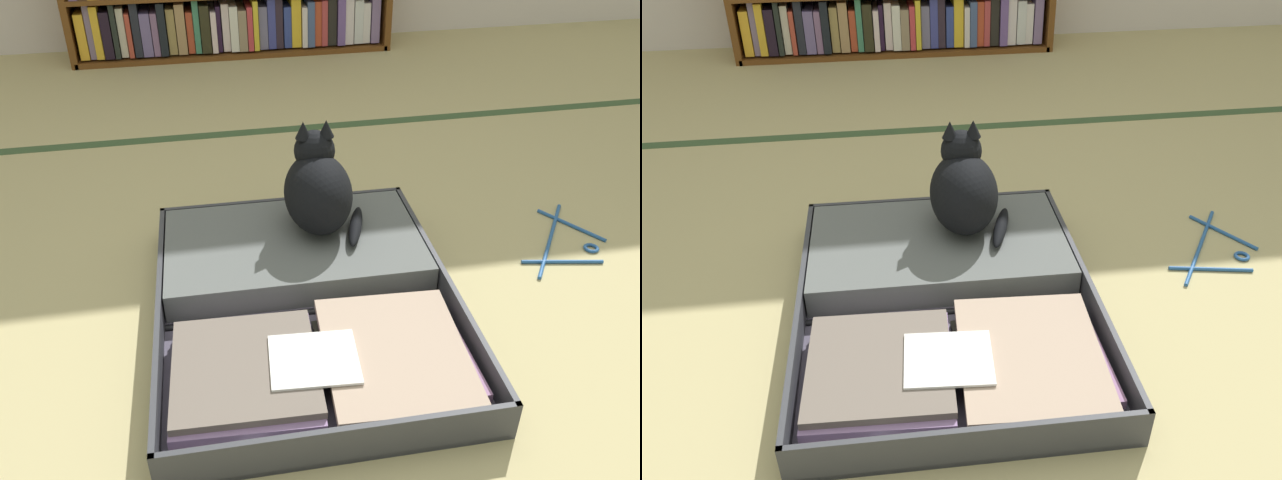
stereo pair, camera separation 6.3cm
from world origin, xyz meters
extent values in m
plane|color=tan|center=(0.00, 0.00, 0.00)|extent=(10.00, 10.00, 0.00)
cube|color=#395230|center=(0.00, 1.29, 0.00)|extent=(4.80, 0.05, 0.00)
cube|color=brown|center=(0.01, 2.25, 0.01)|extent=(1.46, 0.27, 0.02)
cube|color=gold|center=(-0.67, 2.25, 0.14)|extent=(0.04, 0.22, 0.20)
cube|color=slate|center=(-0.63, 2.25, 0.16)|extent=(0.03, 0.22, 0.24)
cube|color=gold|center=(-0.60, 2.25, 0.15)|extent=(0.03, 0.22, 0.23)
cube|color=black|center=(-0.56, 2.24, 0.14)|extent=(0.04, 0.22, 0.21)
cube|color=black|center=(-0.52, 2.24, 0.15)|extent=(0.02, 0.22, 0.24)
cube|color=beige|center=(-0.49, 2.26, 0.14)|extent=(0.03, 0.22, 0.22)
cube|color=#B23F2E|center=(-0.46, 2.24, 0.13)|extent=(0.02, 0.22, 0.20)
cube|color=black|center=(-0.43, 2.24, 0.15)|extent=(0.03, 0.22, 0.24)
cube|color=slate|center=(-0.39, 2.24, 0.13)|extent=(0.04, 0.22, 0.19)
cube|color=slate|center=(-0.35, 2.24, 0.13)|extent=(0.03, 0.22, 0.19)
cube|color=black|center=(-0.31, 2.24, 0.15)|extent=(0.03, 0.22, 0.23)
cube|color=#9A824A|center=(-0.27, 2.25, 0.14)|extent=(0.04, 0.22, 0.20)
cube|color=#A27E54|center=(-0.23, 2.25, 0.15)|extent=(0.04, 0.22, 0.23)
cube|color=#B54127|center=(-0.19, 2.26, 0.13)|extent=(0.03, 0.22, 0.19)
cube|color=#397A5D|center=(-0.16, 2.25, 0.15)|extent=(0.03, 0.22, 0.24)
cube|color=#2A2817|center=(-0.12, 2.24, 0.14)|extent=(0.04, 0.22, 0.21)
cube|color=silver|center=(-0.08, 2.24, 0.13)|extent=(0.02, 0.22, 0.19)
cube|color=#24142F|center=(-0.06, 2.25, 0.14)|extent=(0.02, 0.22, 0.21)
cube|color=silver|center=(-0.03, 2.26, 0.14)|extent=(0.03, 0.22, 0.21)
cube|color=silver|center=(0.01, 2.24, 0.14)|extent=(0.04, 0.22, 0.20)
cube|color=#8C785E|center=(0.05, 2.24, 0.13)|extent=(0.04, 0.22, 0.19)
cube|color=#C0383E|center=(0.09, 2.24, 0.13)|extent=(0.02, 0.22, 0.20)
cube|color=gold|center=(0.11, 2.24, 0.15)|extent=(0.02, 0.22, 0.23)
cube|color=slate|center=(0.15, 2.25, 0.13)|extent=(0.04, 0.22, 0.20)
cube|color=#373C8D|center=(0.19, 2.25, 0.16)|extent=(0.04, 0.22, 0.24)
cube|color=#281E2B|center=(0.22, 2.25, 0.15)|extent=(0.03, 0.22, 0.23)
cube|color=navy|center=(0.26, 2.26, 0.13)|extent=(0.04, 0.22, 0.19)
cube|color=gold|center=(0.31, 2.25, 0.15)|extent=(0.04, 0.22, 0.22)
cube|color=silver|center=(0.34, 2.24, 0.13)|extent=(0.02, 0.22, 0.19)
cube|color=#3F5280|center=(0.37, 2.24, 0.14)|extent=(0.03, 0.22, 0.21)
cube|color=#BA4327|center=(0.41, 2.25, 0.14)|extent=(0.03, 0.22, 0.21)
cube|color=#AD3C3E|center=(0.44, 2.25, 0.14)|extent=(0.03, 0.22, 0.21)
cube|color=black|center=(0.48, 2.25, 0.15)|extent=(0.04, 0.22, 0.23)
cube|color=#664C90|center=(0.52, 2.24, 0.15)|extent=(0.04, 0.22, 0.24)
cube|color=silver|center=(0.56, 2.25, 0.14)|extent=(0.04, 0.22, 0.22)
cube|color=silver|center=(0.61, 2.25, 0.14)|extent=(0.04, 0.22, 0.20)
cube|color=silver|center=(0.65, 2.26, 0.13)|extent=(0.03, 0.22, 0.19)
cube|color=slate|center=(0.69, 2.25, 0.15)|extent=(0.04, 0.22, 0.24)
cube|color=#383A40|center=(0.01, 0.02, 0.01)|extent=(0.68, 0.42, 0.01)
cube|color=#383A40|center=(0.01, -0.18, 0.05)|extent=(0.67, 0.02, 0.09)
cube|color=#383A40|center=(-0.32, 0.03, 0.05)|extent=(0.02, 0.41, 0.09)
cube|color=#383A40|center=(0.34, 0.02, 0.05)|extent=(0.02, 0.41, 0.09)
cube|color=#534D5E|center=(0.01, 0.02, 0.02)|extent=(0.65, 0.40, 0.01)
cube|color=#383A40|center=(0.02, 0.44, 0.01)|extent=(0.68, 0.42, 0.01)
cube|color=#383A40|center=(0.02, 0.64, 0.05)|extent=(0.67, 0.02, 0.09)
cube|color=#383A40|center=(-0.31, 0.44, 0.05)|extent=(0.02, 0.41, 0.09)
cube|color=#383A40|center=(0.35, 0.43, 0.05)|extent=(0.02, 0.41, 0.09)
cube|color=#534D5E|center=(0.02, 0.44, 0.02)|extent=(0.65, 0.40, 0.01)
cylinder|color=black|center=(0.02, 0.23, 0.02)|extent=(0.65, 0.03, 0.02)
cube|color=slate|center=(-0.14, 0.02, 0.03)|extent=(0.30, 0.35, 0.02)
cube|color=#9271A3|center=(-0.14, 0.03, 0.05)|extent=(0.31, 0.34, 0.02)
cube|color=#71655B|center=(-0.14, 0.03, 0.07)|extent=(0.30, 0.31, 0.02)
cube|color=#2C2E22|center=(0.17, 0.03, 0.03)|extent=(0.30, 0.31, 0.02)
cube|color=#9D6F9B|center=(0.18, 0.03, 0.05)|extent=(0.29, 0.30, 0.02)
cube|color=tan|center=(0.16, 0.02, 0.07)|extent=(0.31, 0.37, 0.02)
cube|color=white|center=(-0.01, 0.01, 0.08)|extent=(0.19, 0.17, 0.01)
cube|color=#5B605E|center=(0.02, 0.44, 0.05)|extent=(0.65, 0.39, 0.08)
cylinder|color=black|center=(-0.16, 0.63, 0.05)|extent=(0.02, 0.02, 0.08)
cylinder|color=black|center=(0.21, 0.62, 0.05)|extent=(0.02, 0.02, 0.08)
cube|color=yellow|center=(0.18, -0.17, 0.04)|extent=(0.03, 0.00, 0.03)
cube|color=#2D8A42|center=(-0.15, -0.17, 0.04)|extent=(0.03, 0.00, 0.02)
cube|color=white|center=(-0.15, -0.17, 0.06)|extent=(0.03, 0.00, 0.03)
ellipsoid|color=black|center=(0.09, 0.48, 0.19)|extent=(0.18, 0.25, 0.20)
ellipsoid|color=black|center=(0.09, 0.55, 0.15)|extent=(0.12, 0.09, 0.11)
sphere|color=black|center=(0.09, 0.53, 0.28)|extent=(0.10, 0.10, 0.10)
cone|color=black|center=(0.12, 0.53, 0.34)|extent=(0.04, 0.04, 0.04)
cone|color=black|center=(0.06, 0.53, 0.34)|extent=(0.04, 0.04, 0.04)
sphere|color=gold|center=(0.11, 0.58, 0.29)|extent=(0.02, 0.02, 0.02)
sphere|color=gold|center=(0.08, 0.58, 0.29)|extent=(0.02, 0.02, 0.02)
ellipsoid|color=black|center=(0.18, 0.43, 0.11)|extent=(0.09, 0.18, 0.03)
cylinder|color=#26589C|center=(0.73, 0.43, 0.01)|extent=(0.23, 0.33, 0.01)
cylinder|color=#26589C|center=(0.83, 0.48, 0.01)|extent=(0.12, 0.19, 0.01)
cylinder|color=#26589C|center=(0.71, 0.32, 0.01)|extent=(0.21, 0.05, 0.01)
torus|color=#26589C|center=(0.82, 0.36, 0.01)|extent=(0.06, 0.06, 0.01)
camera|label=1|loc=(-0.17, -0.91, 1.00)|focal=36.46mm
camera|label=2|loc=(-0.11, -0.93, 1.00)|focal=36.46mm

